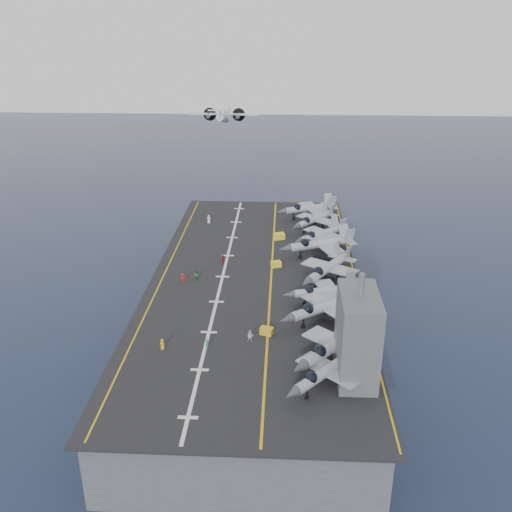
{
  "coord_description": "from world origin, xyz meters",
  "views": [
    {
      "loc": [
        4.99,
        -95.02,
        55.23
      ],
      "look_at": [
        0.0,
        4.0,
        13.0
      ],
      "focal_mm": 40.0,
      "sensor_mm": 36.0,
      "label": 1
    }
  ],
  "objects_px": {
    "fighter_jet_0": "(326,370)",
    "island_superstructure": "(358,326)",
    "tow_cart_a": "(267,331)",
    "transport_plane": "(223,118)"
  },
  "relations": [
    {
      "from": "tow_cart_a",
      "to": "transport_plane",
      "type": "relative_size",
      "value": 0.11
    },
    {
      "from": "fighter_jet_0",
      "to": "transport_plane",
      "type": "height_order",
      "value": "transport_plane"
    },
    {
      "from": "island_superstructure",
      "to": "tow_cart_a",
      "type": "height_order",
      "value": "island_superstructure"
    },
    {
      "from": "fighter_jet_0",
      "to": "tow_cart_a",
      "type": "xyz_separation_m",
      "value": [
        -8.1,
        12.64,
        -1.82
      ]
    },
    {
      "from": "island_superstructure",
      "to": "transport_plane",
      "type": "xyz_separation_m",
      "value": [
        -26.8,
        91.18,
        11.15
      ]
    },
    {
      "from": "tow_cart_a",
      "to": "island_superstructure",
      "type": "bearing_deg",
      "value": -39.12
    },
    {
      "from": "fighter_jet_0",
      "to": "island_superstructure",
      "type": "bearing_deg",
      "value": 33.99
    },
    {
      "from": "island_superstructure",
      "to": "tow_cart_a",
      "type": "relative_size",
      "value": 6.97
    },
    {
      "from": "fighter_jet_0",
      "to": "tow_cart_a",
      "type": "height_order",
      "value": "fighter_jet_0"
    },
    {
      "from": "tow_cart_a",
      "to": "transport_plane",
      "type": "bearing_deg",
      "value": 100.2
    }
  ]
}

